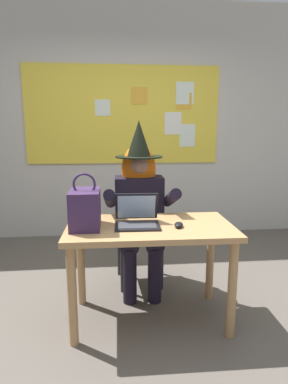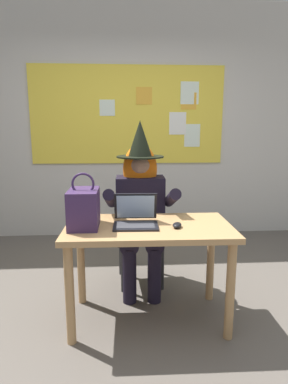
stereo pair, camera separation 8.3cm
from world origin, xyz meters
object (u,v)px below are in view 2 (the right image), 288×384
at_px(desk_main, 149,240).
at_px(laptop, 136,218).
at_px(person_costumed, 140,198).
at_px(handbag, 84,208).
at_px(computer_mouse, 177,225).
at_px(chair_at_desk, 139,226).

bearing_deg(desk_main, laptop, 170.32).
relative_size(desk_main, person_costumed, 0.80).
relative_size(desk_main, handbag, 3.10).
bearing_deg(laptop, handbag, -174.53).
distance_m(laptop, computer_mouse, 0.29).
distance_m(desk_main, person_costumed, 0.59).
bearing_deg(handbag, person_costumed, 53.40).
xyz_separation_m(desk_main, chair_at_desk, (-0.03, 0.68, -0.10)).
bearing_deg(handbag, chair_at_desk, 58.80).
relative_size(person_costumed, handbag, 3.86).
height_order(computer_mouse, handbag, handbag).
bearing_deg(chair_at_desk, person_costumed, -1.61).
height_order(chair_at_desk, person_costumed, person_costumed).
bearing_deg(desk_main, computer_mouse, -19.48).
relative_size(desk_main, chair_at_desk, 1.30).
bearing_deg(computer_mouse, desk_main, 176.86).
xyz_separation_m(chair_at_desk, handbag, (-0.42, -0.69, 0.35)).
height_order(person_costumed, laptop, person_costumed).
xyz_separation_m(computer_mouse, handbag, (-0.64, 0.06, 0.12)).
bearing_deg(person_costumed, handbag, -35.59).
distance_m(person_costumed, computer_mouse, 0.66).
bearing_deg(handbag, desk_main, 0.89).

